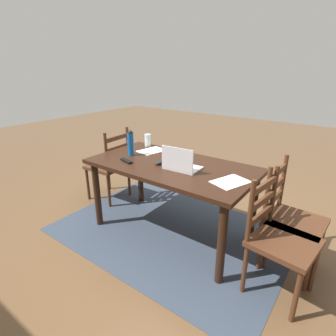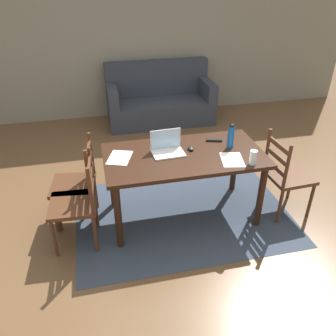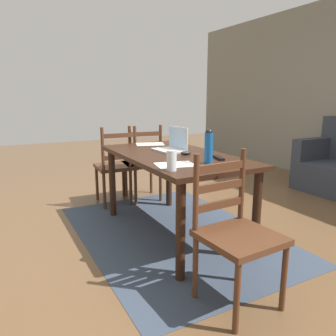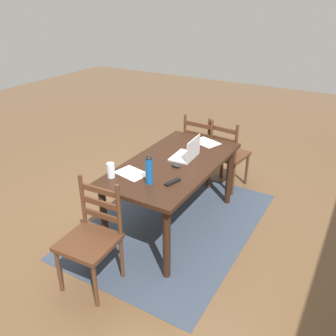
{
  "view_description": "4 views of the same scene",
  "coord_description": "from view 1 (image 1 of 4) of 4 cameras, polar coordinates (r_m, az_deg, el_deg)",
  "views": [
    {
      "loc": [
        -1.44,
        2.01,
        1.66
      ],
      "look_at": [
        0.14,
        -0.14,
        0.66
      ],
      "focal_mm": 28.88,
      "sensor_mm": 36.0,
      "label": 1
    },
    {
      "loc": [
        -0.84,
        -2.95,
        2.44
      ],
      "look_at": [
        -0.14,
        0.13,
        0.54
      ],
      "focal_mm": 36.73,
      "sensor_mm": 36.0,
      "label": 2
    },
    {
      "loc": [
        2.55,
        -1.42,
        1.29
      ],
      "look_at": [
        -0.03,
        -0.04,
        0.64
      ],
      "focal_mm": 34.77,
      "sensor_mm": 36.0,
      "label": 3
    },
    {
      "loc": [
        2.86,
        1.6,
        2.32
      ],
      "look_at": [
        -0.01,
        -0.07,
        0.68
      ],
      "focal_mm": 37.83,
      "sensor_mm": 36.0,
      "label": 4
    }
  ],
  "objects": [
    {
      "name": "area_rug",
      "position": [
        2.97,
        0.63,
        -13.19
      ],
      "size": [
        2.35,
        1.64,
        0.01
      ],
      "primitive_type": "cube",
      "color": "#333D4C",
      "rests_on": "ground"
    },
    {
      "name": "ground_plane",
      "position": [
        2.98,
        0.63,
        -13.24
      ],
      "size": [
        14.0,
        14.0,
        0.0
      ],
      "primitive_type": "plane",
      "color": "brown"
    },
    {
      "name": "tv_remote",
      "position": [
        2.71,
        -8.78,
        1.5
      ],
      "size": [
        0.18,
        0.09,
        0.02
      ],
      "primitive_type": "cube",
      "rotation": [
        0.0,
        0.0,
        1.3
      ],
      "color": "black",
      "rests_on": "dining_table"
    },
    {
      "name": "chair_left_far",
      "position": [
        2.22,
        22.37,
        -13.72
      ],
      "size": [
        0.49,
        0.49,
        0.95
      ],
      "color": "#4C2B19",
      "rests_on": "ground"
    },
    {
      "name": "dining_table",
      "position": [
        2.66,
        0.69,
        -1.14
      ],
      "size": [
        1.63,
        0.86,
        0.77
      ],
      "color": "black",
      "rests_on": "ground"
    },
    {
      "name": "water_bottle",
      "position": [
        2.87,
        -7.91,
        5.35
      ],
      "size": [
        0.07,
        0.07,
        0.27
      ],
      "color": "#145199",
      "rests_on": "dining_table"
    },
    {
      "name": "chair_left_near",
      "position": [
        2.51,
        24.42,
        -9.87
      ],
      "size": [
        0.47,
        0.47,
        0.95
      ],
      "color": "#4C2B19",
      "rests_on": "ground"
    },
    {
      "name": "computer_mouse",
      "position": [
        2.61,
        -1.91,
        1.16
      ],
      "size": [
        0.07,
        0.1,
        0.03
      ],
      "primitive_type": "ellipsoid",
      "rotation": [
        0.0,
        0.0,
        -0.06
      ],
      "color": "black",
      "rests_on": "dining_table"
    },
    {
      "name": "drinking_glass",
      "position": [
        3.21,
        -4.31,
        5.86
      ],
      "size": [
        0.07,
        0.07,
        0.14
      ],
      "primitive_type": "cylinder",
      "color": "silver",
      "rests_on": "dining_table"
    },
    {
      "name": "chair_right_near",
      "position": [
        3.56,
        -12.23,
        0.51
      ],
      "size": [
        0.46,
        0.46,
        0.95
      ],
      "color": "#4C2B19",
      "rests_on": "ground"
    },
    {
      "name": "paper_stack_right",
      "position": [
        2.28,
        13.05,
        -2.85
      ],
      "size": [
        0.3,
        0.35,
        0.0
      ],
      "primitive_type": "cube",
      "rotation": [
        0.0,
        0.0,
        -0.35
      ],
      "color": "white",
      "rests_on": "dining_table"
    },
    {
      "name": "paper_stack_left",
      "position": [
        3.04,
        -3.46,
        3.67
      ],
      "size": [
        0.27,
        0.33,
        0.0
      ],
      "primitive_type": "cube",
      "rotation": [
        0.0,
        0.0,
        -0.2
      ],
      "color": "white",
      "rests_on": "dining_table"
    },
    {
      "name": "laptop",
      "position": [
        2.46,
        2.63,
        0.86
      ],
      "size": [
        0.33,
        0.24,
        0.23
      ],
      "color": "silver",
      "rests_on": "dining_table"
    }
  ]
}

